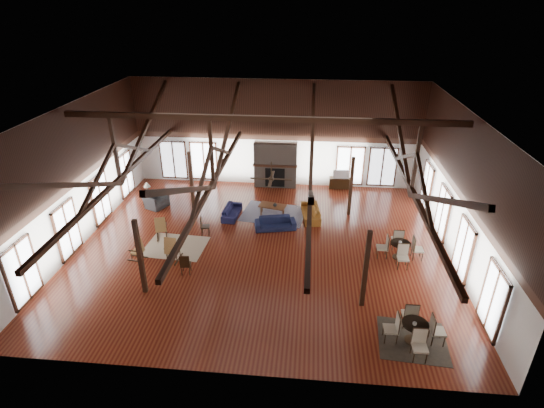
# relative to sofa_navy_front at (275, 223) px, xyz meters

# --- Properties ---
(floor) EXTENTS (16.00, 16.00, 0.00)m
(floor) POSITION_rel_sofa_navy_front_xyz_m (-0.43, -1.68, -0.28)
(floor) COLOR maroon
(floor) RESTS_ON ground
(ceiling) EXTENTS (16.00, 14.00, 0.02)m
(ceiling) POSITION_rel_sofa_navy_front_xyz_m (-0.43, -1.68, 5.72)
(ceiling) COLOR black
(ceiling) RESTS_ON wall_back
(wall_back) EXTENTS (16.00, 0.02, 6.00)m
(wall_back) POSITION_rel_sofa_navy_front_xyz_m (-0.43, 5.32, 2.72)
(wall_back) COLOR silver
(wall_back) RESTS_ON floor
(wall_front) EXTENTS (16.00, 0.02, 6.00)m
(wall_front) POSITION_rel_sofa_navy_front_xyz_m (-0.43, -8.68, 2.72)
(wall_front) COLOR silver
(wall_front) RESTS_ON floor
(wall_left) EXTENTS (0.02, 14.00, 6.00)m
(wall_left) POSITION_rel_sofa_navy_front_xyz_m (-8.43, -1.68, 2.72)
(wall_left) COLOR silver
(wall_left) RESTS_ON floor
(wall_right) EXTENTS (0.02, 14.00, 6.00)m
(wall_right) POSITION_rel_sofa_navy_front_xyz_m (7.57, -1.68, 2.72)
(wall_right) COLOR silver
(wall_right) RESTS_ON floor
(roof_truss) EXTENTS (15.60, 14.07, 3.14)m
(roof_truss) POSITION_rel_sofa_navy_front_xyz_m (-0.43, -1.68, 3.75)
(roof_truss) COLOR black
(roof_truss) RESTS_ON wall_back
(post_grid) EXTENTS (8.16, 7.16, 3.05)m
(post_grid) POSITION_rel_sofa_navy_front_xyz_m (-0.43, -1.68, 1.24)
(post_grid) COLOR black
(post_grid) RESTS_ON floor
(fireplace) EXTENTS (2.50, 0.69, 2.60)m
(fireplace) POSITION_rel_sofa_navy_front_xyz_m (-0.43, 4.99, 1.01)
(fireplace) COLOR #6B5E51
(fireplace) RESTS_ON floor
(ceiling_fan) EXTENTS (1.60, 1.60, 0.75)m
(ceiling_fan) POSITION_rel_sofa_navy_front_xyz_m (0.07, -2.68, 3.45)
(ceiling_fan) COLOR black
(ceiling_fan) RESTS_ON roof_truss
(sofa_navy_front) EXTENTS (2.04, 1.15, 0.56)m
(sofa_navy_front) POSITION_rel_sofa_navy_front_xyz_m (0.00, 0.00, 0.00)
(sofa_navy_front) COLOR #151939
(sofa_navy_front) RESTS_ON floor
(sofa_navy_left) EXTENTS (1.79, 0.79, 0.51)m
(sofa_navy_left) POSITION_rel_sofa_navy_front_xyz_m (-2.27, 1.06, -0.03)
(sofa_navy_left) COLOR #16173E
(sofa_navy_left) RESTS_ON floor
(sofa_orange) EXTENTS (2.10, 1.04, 0.59)m
(sofa_orange) POSITION_rel_sofa_navy_front_xyz_m (1.66, 1.28, 0.01)
(sofa_orange) COLOR brown
(sofa_orange) RESTS_ON floor
(coffee_table) EXTENTS (1.44, 0.97, 0.51)m
(coffee_table) POSITION_rel_sofa_navy_front_xyz_m (-0.27, 1.44, 0.17)
(coffee_table) COLOR brown
(coffee_table) RESTS_ON floor
(vase) EXTENTS (0.24, 0.24, 0.20)m
(vase) POSITION_rel_sofa_navy_front_xyz_m (-0.13, 1.34, 0.33)
(vase) COLOR #B2B2B2
(vase) RESTS_ON coffee_table
(armchair) EXTENTS (1.39, 1.33, 0.71)m
(armchair) POSITION_rel_sofa_navy_front_xyz_m (-6.40, 1.72, 0.07)
(armchair) COLOR #2C2C2F
(armchair) RESTS_ON floor
(side_table_lamp) EXTENTS (0.49, 0.49, 1.26)m
(side_table_lamp) POSITION_rel_sofa_navy_front_xyz_m (-6.89, 2.03, 0.19)
(side_table_lamp) COLOR black
(side_table_lamp) RESTS_ON floor
(rocking_chair_a) EXTENTS (0.69, 0.93, 1.08)m
(rocking_chair_a) POSITION_rel_sofa_navy_front_xyz_m (-5.08, -1.34, 0.23)
(rocking_chair_a) COLOR olive
(rocking_chair_a) RESTS_ON floor
(rocking_chair_b) EXTENTS (0.54, 0.93, 1.15)m
(rocking_chair_b) POSITION_rel_sofa_navy_front_xyz_m (-4.02, -3.09, 0.26)
(rocking_chair_b) COLOR olive
(rocking_chair_b) RESTS_ON floor
(rocking_chair_c) EXTENTS (0.80, 0.50, 0.97)m
(rocking_chair_c) POSITION_rel_sofa_navy_front_xyz_m (-5.44, -3.14, 0.17)
(rocking_chair_c) COLOR olive
(rocking_chair_c) RESTS_ON floor
(side_chair_a) EXTENTS (0.45, 0.45, 0.93)m
(side_chair_a) POSITION_rel_sofa_navy_front_xyz_m (-3.25, -0.87, 0.26)
(side_chair_a) COLOR black
(side_chair_a) RESTS_ON floor
(side_chair_b) EXTENTS (0.42, 0.42, 0.91)m
(side_chair_b) POSITION_rel_sofa_navy_front_xyz_m (-3.20, -4.00, 0.25)
(side_chair_b) COLOR black
(side_chair_b) RESTS_ON floor
(cafe_table_near) EXTENTS (1.94, 1.94, 1.01)m
(cafe_table_near) POSITION_rel_sofa_navy_front_xyz_m (5.03, -6.84, 0.23)
(cafe_table_near) COLOR black
(cafe_table_near) RESTS_ON floor
(cafe_table_far) EXTENTS (1.92, 1.92, 1.01)m
(cafe_table_far) POSITION_rel_sofa_navy_front_xyz_m (5.42, -1.97, 0.22)
(cafe_table_far) COLOR black
(cafe_table_far) RESTS_ON floor
(cup_near) EXTENTS (0.13, 0.13, 0.10)m
(cup_near) POSITION_rel_sofa_navy_front_xyz_m (4.98, -6.92, 0.50)
(cup_near) COLOR #B2B2B2
(cup_near) RESTS_ON cafe_table_near
(cup_far) EXTENTS (0.16, 0.16, 0.10)m
(cup_far) POSITION_rel_sofa_navy_front_xyz_m (5.37, -2.02, 0.49)
(cup_far) COLOR #B2B2B2
(cup_far) RESTS_ON cafe_table_far
(tv_console) EXTENTS (1.21, 0.45, 0.60)m
(tv_console) POSITION_rel_sofa_navy_front_xyz_m (3.28, 5.07, 0.02)
(tv_console) COLOR black
(tv_console) RESTS_ON floor
(television) EXTENTS (0.91, 0.20, 0.52)m
(television) POSITION_rel_sofa_navy_front_xyz_m (3.28, 5.07, 0.58)
(television) COLOR #B2B2B2
(television) RESTS_ON tv_console
(rug_tan) EXTENTS (2.74, 2.22, 0.01)m
(rug_tan) POSITION_rel_sofa_navy_front_xyz_m (-4.25, -2.02, -0.28)
(rug_tan) COLOR tan
(rug_tan) RESTS_ON floor
(rug_navy) EXTENTS (3.44, 2.80, 0.01)m
(rug_navy) POSITION_rel_sofa_navy_front_xyz_m (-0.21, 1.50, -0.28)
(rug_navy) COLOR #1B1D4D
(rug_navy) RESTS_ON floor
(rug_dark) EXTENTS (2.29, 2.11, 0.01)m
(rug_dark) POSITION_rel_sofa_navy_front_xyz_m (5.04, -6.82, -0.28)
(rug_dark) COLOR black
(rug_dark) RESTS_ON floor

